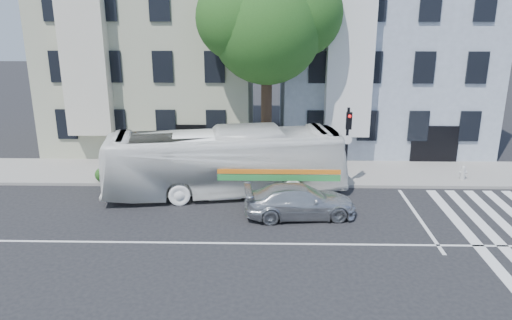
{
  "coord_description": "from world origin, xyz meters",
  "views": [
    {
      "loc": [
        0.02,
        -17.03,
        8.75
      ],
      "look_at": [
        -0.42,
        2.91,
        2.4
      ],
      "focal_mm": 35.0,
      "sensor_mm": 36.0,
      "label": 1
    }
  ],
  "objects_px": {
    "bus": "(225,162)",
    "fire_hydrant": "(463,172)",
    "traffic_signal": "(347,137)",
    "sedan": "(300,201)"
  },
  "relations": [
    {
      "from": "bus",
      "to": "fire_hydrant",
      "type": "distance_m",
      "value": 12.05
    },
    {
      "from": "bus",
      "to": "traffic_signal",
      "type": "xyz_separation_m",
      "value": [
        5.79,
        0.74,
        1.02
      ]
    },
    {
      "from": "traffic_signal",
      "to": "sedan",
      "type": "bearing_deg",
      "value": -123.03
    },
    {
      "from": "traffic_signal",
      "to": "fire_hydrant",
      "type": "distance_m",
      "value": 6.51
    },
    {
      "from": "bus",
      "to": "traffic_signal",
      "type": "height_order",
      "value": "traffic_signal"
    },
    {
      "from": "bus",
      "to": "sedan",
      "type": "relative_size",
      "value": 2.38
    },
    {
      "from": "bus",
      "to": "fire_hydrant",
      "type": "xyz_separation_m",
      "value": [
        11.87,
        1.78,
        -1.05
      ]
    },
    {
      "from": "traffic_signal",
      "to": "fire_hydrant",
      "type": "xyz_separation_m",
      "value": [
        6.09,
        1.03,
        -2.07
      ]
    },
    {
      "from": "bus",
      "to": "fire_hydrant",
      "type": "height_order",
      "value": "bus"
    },
    {
      "from": "sedan",
      "to": "traffic_signal",
      "type": "bearing_deg",
      "value": -41.61
    }
  ]
}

